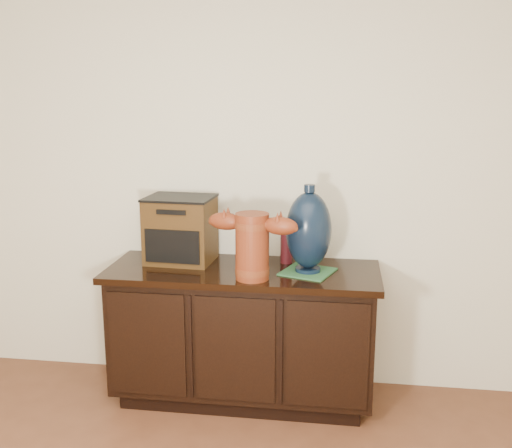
# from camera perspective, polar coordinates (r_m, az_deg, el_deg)

# --- Properties ---
(room) EXTENTS (5.00, 5.00, 5.00)m
(room) POSITION_cam_1_polar(r_m,az_deg,el_deg) (1.04, -22.16, -11.16)
(room) COLOR brown
(room) RESTS_ON ground
(sideboard) EXTENTS (1.46, 0.56, 0.75)m
(sideboard) POSITION_cam_1_polar(r_m,az_deg,el_deg) (3.35, -1.23, -10.31)
(sideboard) COLOR black
(sideboard) RESTS_ON ground
(terracotta_vessel) EXTENTS (0.48, 0.21, 0.34)m
(terracotta_vessel) POSITION_cam_1_polar(r_m,az_deg,el_deg) (3.00, -0.36, -1.75)
(terracotta_vessel) COLOR maroon
(terracotta_vessel) RESTS_ON sideboard
(tv_radio) EXTENTS (0.38, 0.32, 0.37)m
(tv_radio) POSITION_cam_1_polar(r_m,az_deg,el_deg) (3.34, -7.20, -0.51)
(tv_radio) COLOR #402910
(tv_radio) RESTS_ON sideboard
(green_mat) EXTENTS (0.31, 0.31, 0.01)m
(green_mat) POSITION_cam_1_polar(r_m,az_deg,el_deg) (3.17, 4.96, -4.54)
(green_mat) COLOR #2C6337
(green_mat) RESTS_ON sideboard
(lamp_base) EXTENTS (0.30, 0.30, 0.46)m
(lamp_base) POSITION_cam_1_polar(r_m,az_deg,el_deg) (3.11, 5.04, -0.63)
(lamp_base) COLOR black
(lamp_base) RESTS_ON green_mat
(spray_can) EXTENTS (0.07, 0.07, 0.19)m
(spray_can) POSITION_cam_1_polar(r_m,az_deg,el_deg) (3.31, 2.91, -2.12)
(spray_can) COLOR maroon
(spray_can) RESTS_ON sideboard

